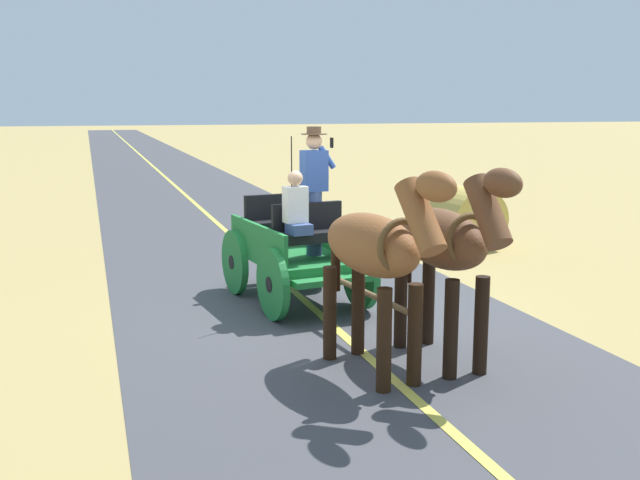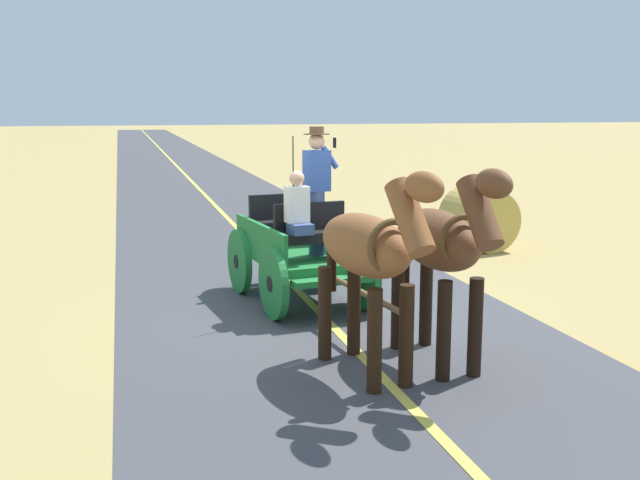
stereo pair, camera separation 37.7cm
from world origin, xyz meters
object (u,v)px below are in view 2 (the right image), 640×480
horse_near_side (441,245)px  horse_off_side (370,251)px  horse_drawn_carriage (301,246)px  hay_bale (479,219)px

horse_near_side → horse_off_side: size_ratio=1.00×
horse_near_side → horse_drawn_carriage: bearing=-74.3°
horse_off_side → hay_bale: bearing=-125.5°
hay_bale → horse_drawn_carriage: bearing=34.8°
horse_near_side → horse_off_side: 0.85m
horse_off_side → hay_bale: horse_off_side is taller
horse_near_side → hay_bale: bearing=-120.4°
horse_drawn_carriage → horse_near_side: bearing=105.7°
horse_off_side → horse_drawn_carriage: bearing=-90.3°
horse_off_side → hay_bale: 7.47m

